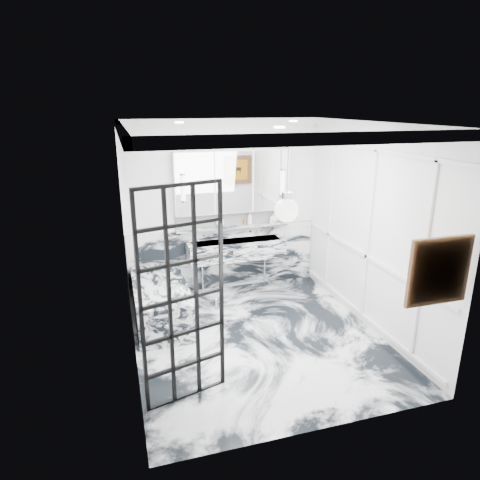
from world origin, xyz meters
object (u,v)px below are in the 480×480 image
object	(u,v)px
crittall_door	(183,299)
bathtub	(161,302)
trough_sink	(236,249)
mirror_cabinet	(233,182)

from	to	relation	value
crittall_door	bathtub	size ratio (longest dim) A/B	1.39
crittall_door	trough_sink	world-z (taller)	crittall_door
crittall_door	bathtub	xyz separation A→B (m)	(-0.06, 1.83, -0.87)
trough_sink	bathtub	world-z (taller)	trough_sink
trough_sink	bathtub	distance (m)	1.55
mirror_cabinet	bathtub	world-z (taller)	mirror_cabinet
mirror_cabinet	bathtub	xyz separation A→B (m)	(-1.32, -0.83, -1.54)
mirror_cabinet	bathtub	bearing A→B (deg)	-147.94
mirror_cabinet	trough_sink	bearing A→B (deg)	-90.00
crittall_door	trough_sink	size ratio (longest dim) A/B	1.44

